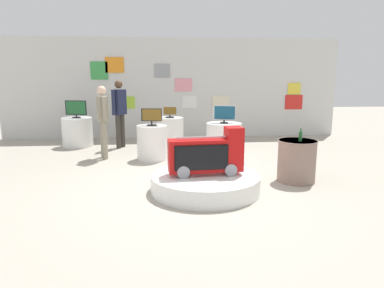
{
  "coord_description": "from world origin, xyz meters",
  "views": [
    {
      "loc": [
        -0.38,
        -5.4,
        1.79
      ],
      "look_at": [
        0.15,
        0.41,
        0.66
      ],
      "focal_mm": 32.22,
      "sensor_mm": 36.0,
      "label": 1
    }
  ],
  "objects_px": {
    "side_table_round": "(297,160)",
    "tv_on_center_rear": "(224,114)",
    "main_display_pedestal": "(205,183)",
    "display_pedestal_center_rear": "(224,139)",
    "display_pedestal_left_rear": "(152,143)",
    "shopper_browsing_rear": "(103,116)",
    "tv_on_right_rear": "(170,112)",
    "novelty_firetruck_tv": "(207,155)",
    "tv_on_left_rear": "(152,116)",
    "bottle_on_side_table": "(301,136)",
    "tv_on_far_right": "(76,109)",
    "shopper_browsing_near_truck": "(119,109)",
    "display_pedestal_right_rear": "(170,132)",
    "display_pedestal_far_right": "(77,132)"
  },
  "relations": [
    {
      "from": "side_table_round",
      "to": "tv_on_center_rear",
      "type": "bearing_deg",
      "value": 112.47
    },
    {
      "from": "main_display_pedestal",
      "to": "display_pedestal_center_rear",
      "type": "relative_size",
      "value": 2.13
    },
    {
      "from": "display_pedestal_left_rear",
      "to": "shopper_browsing_rear",
      "type": "xyz_separation_m",
      "value": [
        -1.08,
        0.21,
        0.57
      ]
    },
    {
      "from": "shopper_browsing_rear",
      "to": "tv_on_right_rear",
      "type": "bearing_deg",
      "value": 40.06
    },
    {
      "from": "main_display_pedestal",
      "to": "shopper_browsing_rear",
      "type": "xyz_separation_m",
      "value": [
        -1.97,
        2.49,
        0.81
      ]
    },
    {
      "from": "novelty_firetruck_tv",
      "to": "tv_on_left_rear",
      "type": "height_order",
      "value": "tv_on_left_rear"
    },
    {
      "from": "display_pedestal_left_rear",
      "to": "shopper_browsing_rear",
      "type": "bearing_deg",
      "value": 169.01
    },
    {
      "from": "bottle_on_side_table",
      "to": "tv_on_right_rear",
      "type": "bearing_deg",
      "value": 121.52
    },
    {
      "from": "display_pedestal_center_rear",
      "to": "shopper_browsing_rear",
      "type": "distance_m",
      "value": 2.79
    },
    {
      "from": "tv_on_far_right",
      "to": "side_table_round",
      "type": "xyz_separation_m",
      "value": [
        4.54,
        -3.56,
        -0.62
      ]
    },
    {
      "from": "main_display_pedestal",
      "to": "display_pedestal_left_rear",
      "type": "relative_size",
      "value": 2.29
    },
    {
      "from": "shopper_browsing_rear",
      "to": "shopper_browsing_near_truck",
      "type": "bearing_deg",
      "value": 78.82
    },
    {
      "from": "tv_on_left_rear",
      "to": "shopper_browsing_near_truck",
      "type": "height_order",
      "value": "shopper_browsing_near_truck"
    },
    {
      "from": "tv_on_far_right",
      "to": "shopper_browsing_near_truck",
      "type": "bearing_deg",
      "value": -13.83
    },
    {
      "from": "novelty_firetruck_tv",
      "to": "display_pedestal_right_rear",
      "type": "xyz_separation_m",
      "value": [
        -0.48,
        3.78,
        -0.21
      ]
    },
    {
      "from": "display_pedestal_left_rear",
      "to": "display_pedestal_center_rear",
      "type": "xyz_separation_m",
      "value": [
        1.65,
        0.27,
        0.0
      ]
    },
    {
      "from": "shopper_browsing_rear",
      "to": "main_display_pedestal",
      "type": "bearing_deg",
      "value": -51.69
    },
    {
      "from": "display_pedestal_left_rear",
      "to": "shopper_browsing_rear",
      "type": "distance_m",
      "value": 1.24
    },
    {
      "from": "display_pedestal_left_rear",
      "to": "shopper_browsing_near_truck",
      "type": "xyz_separation_m",
      "value": [
        -0.85,
        1.39,
        0.63
      ]
    },
    {
      "from": "main_display_pedestal",
      "to": "tv_on_center_rear",
      "type": "relative_size",
      "value": 3.47
    },
    {
      "from": "novelty_firetruck_tv",
      "to": "display_pedestal_left_rear",
      "type": "xyz_separation_m",
      "value": [
        -0.91,
        2.29,
        -0.21
      ]
    },
    {
      "from": "main_display_pedestal",
      "to": "display_pedestal_left_rear",
      "type": "height_order",
      "value": "display_pedestal_left_rear"
    },
    {
      "from": "display_pedestal_far_right",
      "to": "display_pedestal_left_rear",
      "type": "bearing_deg",
      "value": -40.05
    },
    {
      "from": "tv_on_far_right",
      "to": "bottle_on_side_table",
      "type": "height_order",
      "value": "tv_on_far_right"
    },
    {
      "from": "novelty_firetruck_tv",
      "to": "side_table_round",
      "type": "height_order",
      "value": "novelty_firetruck_tv"
    },
    {
      "from": "display_pedestal_right_rear",
      "to": "tv_on_far_right",
      "type": "bearing_deg",
      "value": 175.6
    },
    {
      "from": "display_pedestal_left_rear",
      "to": "display_pedestal_center_rear",
      "type": "bearing_deg",
      "value": 9.32
    },
    {
      "from": "novelty_firetruck_tv",
      "to": "side_table_round",
      "type": "relative_size",
      "value": 1.63
    },
    {
      "from": "display_pedestal_right_rear",
      "to": "side_table_round",
      "type": "distance_m",
      "value": 3.98
    },
    {
      "from": "display_pedestal_center_rear",
      "to": "display_pedestal_right_rear",
      "type": "distance_m",
      "value": 1.72
    },
    {
      "from": "tv_on_left_rear",
      "to": "side_table_round",
      "type": "height_order",
      "value": "tv_on_left_rear"
    },
    {
      "from": "tv_on_far_right",
      "to": "shopper_browsing_rear",
      "type": "xyz_separation_m",
      "value": [
        0.92,
        -1.46,
        -0.05
      ]
    },
    {
      "from": "tv_on_right_rear",
      "to": "main_display_pedestal",
      "type": "bearing_deg",
      "value": -83.14
    },
    {
      "from": "tv_on_left_rear",
      "to": "display_pedestal_right_rear",
      "type": "height_order",
      "value": "tv_on_left_rear"
    },
    {
      "from": "tv_on_center_rear",
      "to": "shopper_browsing_rear",
      "type": "xyz_separation_m",
      "value": [
        -2.73,
        -0.06,
        -0.03
      ]
    },
    {
      "from": "display_pedestal_center_rear",
      "to": "shopper_browsing_near_truck",
      "type": "relative_size",
      "value": 0.47
    },
    {
      "from": "tv_on_right_rear",
      "to": "display_pedestal_center_rear",
      "type": "bearing_deg",
      "value": -44.91
    },
    {
      "from": "display_pedestal_center_rear",
      "to": "shopper_browsing_near_truck",
      "type": "distance_m",
      "value": 2.81
    },
    {
      "from": "display_pedestal_center_rear",
      "to": "display_pedestal_right_rear",
      "type": "height_order",
      "value": "same"
    },
    {
      "from": "shopper_browsing_near_truck",
      "to": "bottle_on_side_table",
      "type": "bearing_deg",
      "value": -44.66
    },
    {
      "from": "display_pedestal_left_rear",
      "to": "shopper_browsing_near_truck",
      "type": "distance_m",
      "value": 1.75
    },
    {
      "from": "tv_on_left_rear",
      "to": "tv_on_right_rear",
      "type": "distance_m",
      "value": 1.55
    },
    {
      "from": "tv_on_right_rear",
      "to": "display_pedestal_far_right",
      "type": "bearing_deg",
      "value": 175.43
    },
    {
      "from": "main_display_pedestal",
      "to": "tv_on_center_rear",
      "type": "bearing_deg",
      "value": 73.3
    },
    {
      "from": "novelty_firetruck_tv",
      "to": "shopper_browsing_near_truck",
      "type": "relative_size",
      "value": 0.69
    },
    {
      "from": "shopper_browsing_rear",
      "to": "display_pedestal_far_right",
      "type": "bearing_deg",
      "value": 121.98
    },
    {
      "from": "tv_on_far_right",
      "to": "shopper_browsing_rear",
      "type": "height_order",
      "value": "shopper_browsing_rear"
    },
    {
      "from": "main_display_pedestal",
      "to": "tv_on_far_right",
      "type": "distance_m",
      "value": 4.97
    },
    {
      "from": "display_pedestal_right_rear",
      "to": "shopper_browsing_rear",
      "type": "height_order",
      "value": "shopper_browsing_rear"
    },
    {
      "from": "display_pedestal_left_rear",
      "to": "bottle_on_side_table",
      "type": "xyz_separation_m",
      "value": [
        2.55,
        -1.97,
        0.44
      ]
    }
  ]
}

